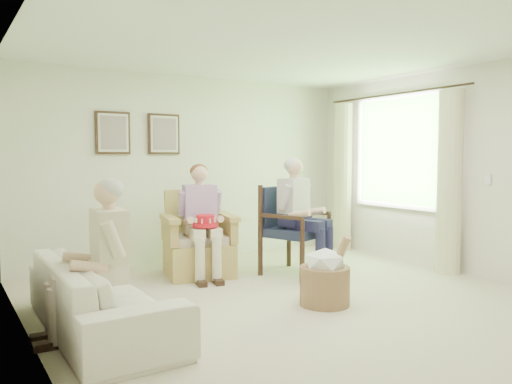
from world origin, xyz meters
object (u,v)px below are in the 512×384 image
wood_armchair (291,226)px  hatbox (325,277)px  sofa (102,295)px  wicker_armchair (198,248)px  person_dark (299,207)px  person_wicker (202,213)px  red_hat (205,222)px  person_sofa (106,249)px

wood_armchair → hatbox: size_ratio=1.50×
sofa → wicker_armchair: bearing=-48.5°
person_dark → hatbox: size_ratio=1.96×
wicker_armchair → person_wicker: person_wicker is taller
person_dark → red_hat: 1.18m
wicker_armchair → person_sofa: person_sofa is taller
wood_armchair → person_wicker: bearing=138.7°
person_wicker → person_sofa: (-1.57, -1.42, -0.07)m
person_wicker → hatbox: bearing=-60.2°
person_sofa → red_hat: person_sofa is taller
person_dark → wicker_armchair: bearing=125.1°
wood_armchair → person_dark: (0.00, -0.18, 0.26)m
sofa → hatbox: (2.08, -0.45, -0.02)m
wicker_armchair → person_sofa: size_ratio=0.82×
person_sofa → person_dark: bearing=111.6°
person_wicker → hatbox: (0.50, -1.70, -0.51)m
wood_armchair → person_wicker: person_wicker is taller
wicker_armchair → sofa: size_ratio=0.50×
person_dark → person_sofa: bearing=177.3°
person_dark → person_sofa: 2.76m
wood_armchair → sofa: (-2.62, -0.86, -0.29)m
wood_armchair → hatbox: bearing=-133.1°
sofa → person_wicker: 2.07m
person_wicker → red_hat: size_ratio=4.52×
sofa → person_sofa: (0.00, -0.17, 0.42)m
person_wicker → person_sofa: size_ratio=1.06×
wood_armchair → person_wicker: 1.13m
sofa → person_wicker: person_wicker is taller
red_hat → person_sofa: bearing=-141.1°
wood_armchair → hatbox: (-0.54, -1.31, -0.31)m
wood_armchair → red_hat: bearing=149.3°
person_dark → red_hat: (-1.11, 0.38, -0.15)m
wicker_armchair → wood_armchair: bearing=-13.6°
hatbox → person_sofa: bearing=172.2°
sofa → red_hat: size_ratio=7.04×
wood_armchair → person_dark: person_dark is taller
person_wicker → red_hat: bearing=-93.5°
wicker_armchair → red_hat: wicker_armchair is taller
sofa → person_dark: (2.62, 0.68, 0.55)m
wicker_armchair → person_wicker: 0.48m
person_wicker → red_hat: person_wicker is taller
person_sofa → red_hat: size_ratio=4.25×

